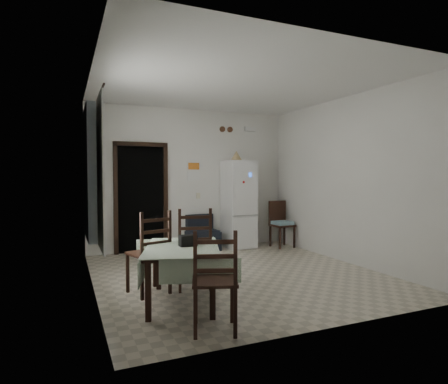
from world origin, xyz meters
TOP-DOWN VIEW (x-y plane):
  - ground at (0.00, 0.00)m, footprint 4.50×4.50m
  - ceiling at (0.00, 0.00)m, footprint 4.20×4.50m
  - wall_back at (0.00, 2.25)m, footprint 4.20×0.02m
  - wall_front at (0.00, -2.25)m, footprint 4.20×0.02m
  - wall_left at (-2.10, 0.00)m, footprint 0.02×4.50m
  - wall_right at (2.10, 0.00)m, footprint 0.02×4.50m
  - doorway at (-1.05, 2.45)m, footprint 1.06×0.52m
  - window_recess at (-2.15, -0.20)m, footprint 0.10×1.20m
  - curtain at (-2.04, -0.20)m, footprint 0.02×1.45m
  - curtain_rod at (-2.03, -0.20)m, footprint 0.02×1.60m
  - calendar at (0.05, 2.24)m, footprint 0.28×0.02m
  - calendar_image at (0.05, 2.23)m, footprint 0.24×0.01m
  - light_switch at (0.15, 2.24)m, footprint 0.08×0.02m
  - vent_left at (0.70, 2.23)m, footprint 0.12×0.03m
  - vent_right at (0.88, 2.23)m, footprint 0.12×0.03m
  - emergency_light at (1.35, 2.21)m, footprint 0.25×0.07m
  - fridge at (0.95, 1.93)m, footprint 0.62×0.62m
  - tan_cone at (0.89, 1.93)m, footprint 0.27×0.27m
  - navy_seat at (0.14, 1.93)m, footprint 0.65×0.63m
  - corner_chair at (1.81, 1.58)m, footprint 0.44×0.44m
  - dining_table at (-1.16, -0.94)m, footprint 1.22×1.50m
  - black_bag at (-1.08, -0.92)m, footprint 0.21×0.13m
  - dining_chair_far_left at (-1.45, -0.42)m, footprint 0.58×0.58m
  - dining_chair_far_right at (-0.84, -0.42)m, footprint 0.55×0.55m
  - dining_chair_near_head at (-1.10, -1.85)m, footprint 0.55×0.55m

SIDE VIEW (x-z plane):
  - ground at x=0.00m, z-range 0.00..0.00m
  - dining_table at x=-1.16m, z-range 0.00..0.67m
  - navy_seat at x=0.14m, z-range 0.00..0.72m
  - corner_chair at x=1.81m, z-range 0.00..0.98m
  - dining_chair_near_head at x=-1.10m, z-range 0.00..1.01m
  - dining_chair_far_left at x=-1.45m, z-range 0.00..1.08m
  - dining_chair_far_right at x=-0.84m, z-range 0.00..1.09m
  - black_bag at x=-1.08m, z-range 0.67..0.81m
  - fridge at x=0.95m, z-range 0.00..1.84m
  - doorway at x=-1.05m, z-range -0.05..2.17m
  - light_switch at x=0.15m, z-range 1.04..1.16m
  - wall_back at x=0.00m, z-range 0.00..2.90m
  - wall_front at x=0.00m, z-range 0.00..2.90m
  - wall_left at x=-2.10m, z-range 0.00..2.90m
  - wall_right at x=2.10m, z-range 0.00..2.90m
  - window_recess at x=-2.15m, z-range 0.75..2.35m
  - curtain at x=-2.04m, z-range 0.62..2.48m
  - calendar at x=0.05m, z-range 1.42..1.82m
  - calendar_image at x=0.05m, z-range 1.65..1.79m
  - tan_cone at x=0.89m, z-range 1.84..2.04m
  - curtain_rod at x=-2.03m, z-range 2.49..2.51m
  - vent_left at x=0.70m, z-range 2.46..2.58m
  - vent_right at x=0.88m, z-range 2.46..2.58m
  - emergency_light at x=1.35m, z-range 2.50..2.59m
  - ceiling at x=0.00m, z-range 2.89..2.91m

